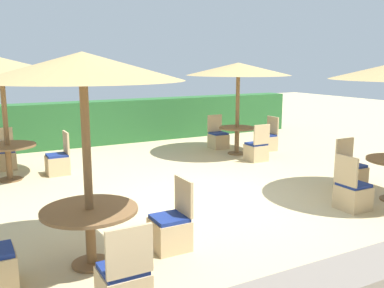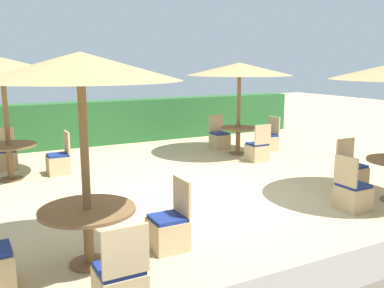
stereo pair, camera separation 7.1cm
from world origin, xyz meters
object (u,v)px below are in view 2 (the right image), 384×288
object	(u,v)px
parasol_back_right	(239,69)
patio_chair_front_right_north	(351,174)
patio_chair_back_right_south	(257,150)
patio_chair_back_left_east	(59,162)
patio_chair_front_left_east	(169,230)
round_table_front_left	(88,219)
patio_chair_back_right_east	(268,141)
patio_chair_front_right_west	(352,195)
parasol_front_left	(80,68)
round_table_back_right	(238,134)
patio_chair_back_left_north	(6,157)
parasol_back_left	(2,66)
patio_chair_back_right_north	(219,139)
round_table_back_left	(9,152)
patio_chair_front_left_south	(120,284)

from	to	relation	value
parasol_back_right	patio_chair_front_right_north	xyz separation A→B (m)	(0.26, -3.57, -1.96)
patio_chair_back_right_south	patio_chair_back_left_east	distance (m)	4.70
patio_chair_back_right_south	patio_chair_front_left_east	world-z (taller)	same
round_table_front_left	patio_chair_back_right_east	bearing A→B (deg)	35.70
patio_chair_front_right_west	patio_chair_back_left_east	bearing A→B (deg)	-140.65
patio_chair_front_right_west	round_table_front_left	size ratio (longest dim) A/B	0.81
parasol_front_left	round_table_back_right	bearing A→B (deg)	40.66
patio_chair_back_left_north	parasol_back_right	bearing A→B (deg)	168.04
parasol_front_left	parasol_back_left	bearing A→B (deg)	95.76
patio_chair_back_right_north	patio_chair_front_left_east	xyz separation A→B (m)	(-4.09, -5.38, 0.00)
patio_chair_front_right_north	round_table_front_left	bearing A→B (deg)	8.98
round_table_back_left	patio_chair_front_left_south	size ratio (longest dim) A/B	1.20
patio_chair_back_right_south	patio_chair_front_left_south	distance (m)	6.87
parasol_back_left	patio_chair_back_left_east	xyz separation A→B (m)	(0.99, 0.01, -2.07)
round_table_back_right	patio_chair_back_right_south	distance (m)	0.95
patio_chair_back_right_south	patio_chair_front_right_west	xyz separation A→B (m)	(-0.76, -3.63, 0.00)
patio_chair_front_left_south	round_table_back_left	bearing A→B (deg)	94.91
parasol_back_right	parasol_back_left	world-z (taller)	parasol_back_left
round_table_back_right	round_table_back_left	xyz separation A→B (m)	(-5.60, 0.11, 0.05)
patio_chair_front_right_north	patio_chair_front_left_south	size ratio (longest dim) A/B	1.00
round_table_back_right	patio_chair_front_right_north	xyz separation A→B (m)	(0.26, -3.57, -0.28)
round_table_front_left	round_table_back_left	bearing A→B (deg)	95.76
patio_chair_back_left_east	patio_chair_front_left_south	size ratio (longest dim) A/B	1.00
round_table_back_left	patio_chair_front_left_east	size ratio (longest dim) A/B	1.20
patio_chair_front_right_west	round_table_back_right	bearing A→B (deg)	170.06
round_table_back_left	patio_chair_back_right_north	bearing A→B (deg)	8.16
patio_chair_front_right_north	patio_chair_front_left_south	distance (m)	5.72
parasol_back_right	round_table_back_left	size ratio (longest dim) A/B	2.42
round_table_back_left	patio_chair_front_right_north	world-z (taller)	patio_chair_front_right_north
round_table_front_left	round_table_back_right	bearing A→B (deg)	40.66
parasol_back_right	round_table_back_left	world-z (taller)	parasol_back_right
patio_chair_front_right_west	patio_chair_front_left_south	xyz separation A→B (m)	(-4.33, -0.98, 0.00)
patio_chair_back_right_south	patio_chair_back_right_east	bearing A→B (deg)	41.10
parasol_back_left	patio_chair_back_right_north	bearing A→B (deg)	8.16
parasol_back_left	patio_chair_front_right_north	distance (m)	7.23
patio_chair_back_right_east	patio_chair_back_left_east	distance (m)	5.61
round_table_back_right	parasol_back_right	bearing A→B (deg)	0.00
round_table_back_left	round_table_front_left	distance (m)	4.55
parasol_back_left	round_table_back_left	xyz separation A→B (m)	(-0.00, 0.00, -1.73)
parasol_back_left	patio_chair_front_right_north	size ratio (longest dim) A/B	2.69
patio_chair_back_left_north	patio_chair_front_right_north	size ratio (longest dim) A/B	1.00
round_table_back_right	patio_chair_back_right_east	world-z (taller)	patio_chair_back_right_east
patio_chair_back_right_south	patio_chair_back_right_east	size ratio (longest dim) A/B	1.00
patio_chair_back_left_north	patio_chair_front_left_south	xyz separation A→B (m)	(0.47, -6.70, 0.00)
parasol_back_left	patio_chair_front_left_south	xyz separation A→B (m)	(0.48, -5.62, -2.07)
round_table_back_right	patio_chair_back_right_south	world-z (taller)	patio_chair_back_right_south
patio_chair_front_right_north	parasol_back_right	bearing A→B (deg)	-85.78
round_table_back_right	patio_chair_back_right_east	bearing A→B (deg)	-0.31
parasol_back_left	round_table_front_left	world-z (taller)	parasol_back_left
patio_chair_back_right_south	patio_chair_back_right_east	xyz separation A→B (m)	(1.03, 0.90, 0.00)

